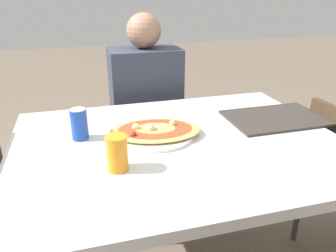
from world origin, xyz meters
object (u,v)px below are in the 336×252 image
object	(u,v)px
pizza_main	(155,131)
chair_far_seated	(143,127)
soda_can	(79,124)
drink_glass	(117,153)
dining_table	(179,157)
person_seated	(146,101)

from	to	relation	value
pizza_main	chair_far_seated	bearing A→B (deg)	82.76
soda_can	drink_glass	world-z (taller)	soda_can
dining_table	pizza_main	world-z (taller)	pizza_main
chair_far_seated	pizza_main	distance (m)	0.80
pizza_main	soda_can	world-z (taller)	soda_can
dining_table	soda_can	bearing A→B (deg)	160.73
chair_far_seated	dining_table	bearing A→B (deg)	88.90
dining_table	drink_glass	world-z (taller)	drink_glass
chair_far_seated	drink_glass	distance (m)	1.06
pizza_main	soda_can	bearing A→B (deg)	169.87
dining_table	person_seated	xyz separation A→B (m)	(0.02, 0.70, 0.01)
pizza_main	person_seated	bearing A→B (deg)	81.52
dining_table	drink_glass	bearing A→B (deg)	-150.12
person_seated	pizza_main	bearing A→B (deg)	81.52
person_seated	pizza_main	world-z (taller)	person_seated
person_seated	drink_glass	distance (m)	0.90
chair_far_seated	person_seated	world-z (taller)	person_seated
chair_far_seated	pizza_main	xyz separation A→B (m)	(-0.09, -0.73, 0.30)
person_seated	soda_can	distance (m)	0.70
dining_table	chair_far_seated	distance (m)	0.84
person_seated	soda_can	bearing A→B (deg)	56.03
person_seated	drink_glass	size ratio (longest dim) A/B	9.92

